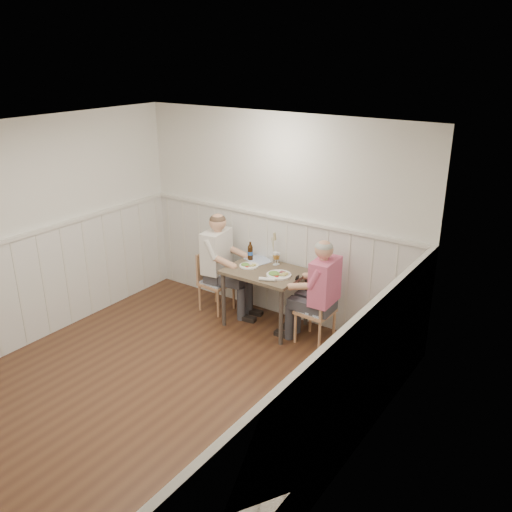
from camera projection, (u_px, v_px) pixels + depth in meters
The scene contains 16 objects.
ground_plane at pixel (159, 394), 5.51m from camera, with size 4.50×4.50×0.00m, color #46291A.
room_shell at pixel (148, 255), 4.96m from camera, with size 4.04×4.54×2.60m.
wainscot at pixel (200, 308), 5.79m from camera, with size 4.00×4.49×1.34m.
dining_table at pixel (265, 278), 6.65m from camera, with size 0.94×0.70×0.75m.
chair_right at pixel (319, 309), 6.31m from camera, with size 0.41×0.41×0.82m.
chair_left at pixel (214, 279), 7.16m from camera, with size 0.39×0.39×0.79m.
man_in_pink at pixel (321, 301), 6.26m from camera, with size 0.62×0.43×1.32m.
diner_cream at pixel (220, 271), 7.05m from camera, with size 0.67×0.47×1.37m.
plate_man at pixel (278, 274), 6.45m from camera, with size 0.30×0.30×0.08m.
plate_diner at pixel (248, 265), 6.73m from camera, with size 0.24×0.24×0.06m.
beer_glass_a at pixel (278, 257), 6.76m from camera, with size 0.06×0.06×0.15m.
beer_glass_b at pixel (275, 256), 6.74m from camera, with size 0.07×0.07×0.17m.
beer_bottle at pixel (250, 252), 6.90m from camera, with size 0.07×0.07×0.24m.
rolled_napkin at pixel (267, 279), 6.30m from camera, with size 0.19×0.12×0.04m.
grass_vase at pixel (272, 248), 6.81m from camera, with size 0.05×0.05×0.42m.
gingham_mat at pixel (259, 260), 6.93m from camera, with size 0.39×0.34×0.01m.
Camera 1 is at (3.44, -3.27, 3.29)m, focal length 38.00 mm.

